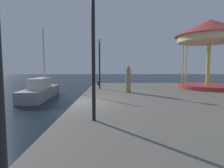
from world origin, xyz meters
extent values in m
plane|color=black|center=(0.00, 0.00, 0.00)|extent=(120.00, 120.00, 0.00)
cube|color=slate|center=(6.65, 0.00, 0.40)|extent=(13.30, 22.26, 0.80)
cube|color=gray|center=(-3.95, 5.74, 0.43)|extent=(1.94, 6.18, 0.87)
cube|color=beige|center=(-3.94, 5.61, 1.27)|extent=(1.28, 2.74, 0.80)
cylinder|color=silver|center=(-4.00, 6.91, 3.37)|extent=(0.12, 0.12, 5.00)
cylinder|color=silver|center=(-3.94, 5.54, 1.77)|extent=(0.22, 2.75, 0.08)
cylinder|color=#B23333|center=(9.89, 5.74, 0.95)|extent=(4.69, 4.69, 0.30)
cylinder|color=gold|center=(9.89, 5.74, 2.84)|extent=(0.28, 0.28, 3.49)
cylinder|color=#F2E099|center=(9.89, 5.74, 4.84)|extent=(4.95, 4.95, 0.50)
cone|color=#C63D38|center=(9.89, 5.74, 5.75)|extent=(5.49, 5.49, 1.32)
cylinder|color=gold|center=(10.94, 7.56, 2.84)|extent=(0.08, 0.08, 3.49)
cylinder|color=gold|center=(8.84, 7.56, 2.84)|extent=(0.08, 0.08, 3.49)
cylinder|color=gold|center=(7.79, 5.74, 2.84)|extent=(0.08, 0.08, 3.49)
cylinder|color=gold|center=(8.84, 3.92, 2.84)|extent=(0.08, 0.08, 3.49)
cylinder|color=black|center=(1.24, -3.34, 2.85)|extent=(0.12, 0.12, 4.10)
cylinder|color=black|center=(0.94, 5.56, 2.68)|extent=(0.12, 0.12, 3.75)
sphere|color=#F9E5B2|center=(0.94, 5.56, 4.73)|extent=(0.36, 0.36, 0.36)
cylinder|color=#2D2D33|center=(0.68, 8.46, 1.00)|extent=(0.24, 0.24, 0.40)
cylinder|color=#937A4C|center=(3.07, 3.52, 1.62)|extent=(0.34, 0.34, 1.64)
sphere|color=tan|center=(3.07, 3.52, 2.56)|extent=(0.24, 0.24, 0.24)
camera|label=1|loc=(1.76, -9.18, 2.53)|focal=29.09mm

